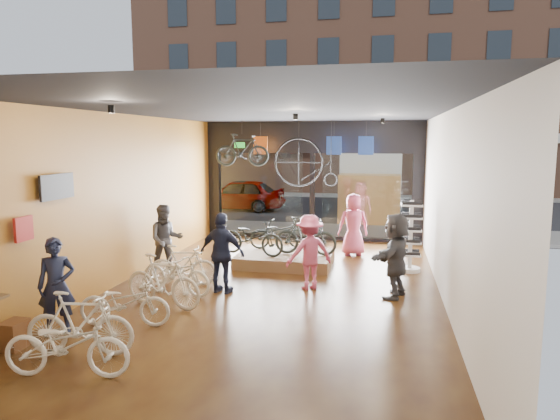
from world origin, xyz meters
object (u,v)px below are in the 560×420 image
(floor_bike_2, at_px, (125,303))
(display_bike_mid, at_px, (305,236))
(display_bike_left, at_px, (252,237))
(penny_farthing, at_px, (309,164))
(floor_bike_5, at_px, (183,265))
(customer_4, at_px, (353,225))
(floor_bike_1, at_px, (80,324))
(box_truck, at_px, (371,184))
(sunglasses_rack, at_px, (411,236))
(customer_1, at_px, (166,240))
(display_platform, at_px, (285,259))
(floor_bike_4, at_px, (176,273))
(customer_3, at_px, (309,252))
(floor_bike_3, at_px, (163,281))
(customer_5, at_px, (396,255))
(floor_bike_0, at_px, (67,345))
(customer_0, at_px, (57,286))
(street_car, at_px, (239,195))
(display_bike_right, at_px, (279,233))
(customer_2, at_px, (222,253))
(hung_bike, at_px, (242,150))

(floor_bike_2, distance_m, display_bike_mid, 5.35)
(display_bike_left, relative_size, penny_farthing, 0.96)
(floor_bike_5, xyz_separation_m, customer_4, (3.54, 3.72, 0.42))
(floor_bike_1, distance_m, penny_farthing, 8.96)
(box_truck, relative_size, sunglasses_rack, 4.00)
(floor_bike_1, bearing_deg, customer_4, -34.50)
(floor_bike_5, distance_m, customer_1, 1.16)
(customer_4, bearing_deg, penny_farthing, -48.15)
(floor_bike_1, height_order, display_platform, floor_bike_1)
(floor_bike_4, height_order, sunglasses_rack, sunglasses_rack)
(customer_1, bearing_deg, penny_farthing, 23.21)
(floor_bike_1, height_order, customer_1, customer_1)
(customer_4, relative_size, sunglasses_rack, 0.99)
(floor_bike_4, distance_m, customer_3, 2.87)
(floor_bike_2, xyz_separation_m, display_bike_mid, (2.43, 4.75, 0.36))
(floor_bike_3, relative_size, customer_5, 0.99)
(floor_bike_0, distance_m, penny_farthing, 9.54)
(floor_bike_2, relative_size, customer_0, 0.98)
(customer_3, bearing_deg, street_car, -98.22)
(street_car, xyz_separation_m, floor_bike_1, (2.16, -15.61, -0.22))
(customer_0, bearing_deg, customer_5, 1.46)
(floor_bike_0, bearing_deg, display_bike_right, -19.88)
(box_truck, distance_m, display_bike_right, 8.33)
(floor_bike_0, bearing_deg, customer_0, 30.33)
(customer_1, xyz_separation_m, customer_5, (5.37, -0.70, 0.03))
(customer_2, relative_size, hung_bike, 1.09)
(street_car, distance_m, customer_2, 12.63)
(floor_bike_2, distance_m, display_bike_left, 4.60)
(floor_bike_1, bearing_deg, floor_bike_4, -12.06)
(floor_bike_5, height_order, customer_1, customer_1)
(customer_0, bearing_deg, customer_1, 59.10)
(floor_bike_1, bearing_deg, customer_1, -0.25)
(box_truck, bearing_deg, sunglasses_rack, -82.01)
(sunglasses_rack, bearing_deg, customer_3, -157.22)
(floor_bike_0, relative_size, floor_bike_5, 1.15)
(box_truck, bearing_deg, floor_bike_4, -107.85)
(display_bike_right, xyz_separation_m, customer_5, (3.03, -2.75, 0.16))
(street_car, distance_m, display_bike_mid, 10.68)
(customer_3, bearing_deg, floor_bike_5, -25.74)
(street_car, xyz_separation_m, penny_farthing, (4.33, -7.15, 1.78))
(display_bike_left, distance_m, sunglasses_rack, 3.96)
(customer_0, relative_size, customer_5, 0.93)
(customer_0, height_order, customer_5, customer_5)
(display_bike_mid, bearing_deg, floor_bike_5, 134.95)
(customer_1, bearing_deg, hung_bike, 42.69)
(display_bike_left, xyz_separation_m, customer_1, (-1.83, -1.12, 0.08))
(floor_bike_4, bearing_deg, display_platform, -17.10)
(floor_bike_4, xyz_separation_m, customer_4, (3.42, 4.36, 0.42))
(floor_bike_3, relative_size, floor_bike_4, 1.01)
(floor_bike_2, distance_m, floor_bike_4, 1.90)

